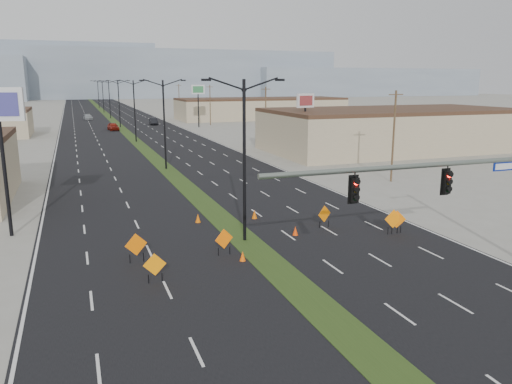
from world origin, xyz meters
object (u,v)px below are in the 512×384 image
object	(u,v)px
construction_sign_5	(397,220)
cone_3	(198,218)
streetlight_3	(119,102)
construction_sign_1	(155,266)
pole_sign_east_far	(198,93)
streetlight_4	(109,98)
streetlight_6	(98,93)
construction_sign_0	(136,246)
construction_sign_4	(393,220)
streetlight_1	(164,122)
pole_sign_east_near	(305,106)
car_mid	(153,121)
construction_sign_2	(224,240)
cone_0	(243,256)
streetlight_5	(103,95)
construction_sign_3	(324,215)
signal_mast	(477,188)
cone_1	(254,214)
car_far	(88,117)
streetlight_0	(244,156)
cone_2	(295,231)
streetlight_2	(135,109)

from	to	relation	value
construction_sign_5	cone_3	bearing A→B (deg)	172.76
streetlight_3	construction_sign_5	bearing A→B (deg)	-83.42
construction_sign_1	pole_sign_east_far	xyz separation A→B (m)	(22.57, 83.47, 6.49)
streetlight_4	streetlight_6	bearing A→B (deg)	90.00
construction_sign_0	construction_sign_4	distance (m)	16.55
streetlight_1	pole_sign_east_near	xyz separation A→B (m)	(18.92, 2.93, 1.29)
construction_sign_0	car_mid	bearing A→B (deg)	67.31
car_mid	construction_sign_0	bearing A→B (deg)	-96.89
pole_sign_east_near	construction_sign_4	bearing A→B (deg)	-121.39
construction_sign_2	cone_0	world-z (taller)	construction_sign_2
streetlight_4	cone_3	world-z (taller)	streetlight_4
streetlight_3	construction_sign_4	distance (m)	86.70
streetlight_5	construction_sign_3	bearing A→B (deg)	-87.50
construction_sign_0	construction_sign_3	size ratio (longest dim) A/B	1.09
signal_mast	streetlight_6	world-z (taller)	streetlight_6
construction_sign_3	construction_sign_4	distance (m)	4.58
cone_1	construction_sign_4	bearing A→B (deg)	-42.39
streetlight_5	streetlight_6	world-z (taller)	same
construction_sign_1	construction_sign_3	bearing A→B (deg)	25.94
construction_sign_0	car_far	bearing A→B (deg)	76.07
streetlight_1	streetlight_5	distance (m)	112.00
signal_mast	car_far	world-z (taller)	signal_mast
streetlight_5	streetlight_4	bearing A→B (deg)	-90.00
car_mid	construction_sign_1	world-z (taller)	construction_sign_1
streetlight_0	cone_2	distance (m)	6.18
cone_2	streetlight_4	bearing A→B (deg)	91.77
streetlight_3	streetlight_5	world-z (taller)	same
construction_sign_3	cone_0	size ratio (longest dim) A/B	2.70
construction_sign_0	streetlight_3	bearing A→B (deg)	72.00
streetlight_3	cone_2	world-z (taller)	streetlight_3
streetlight_0	construction_sign_3	world-z (taller)	streetlight_0
streetlight_3	streetlight_6	size ratio (longest dim) A/B	1.00
streetlight_6	cone_0	world-z (taller)	streetlight_6
streetlight_2	streetlight_5	distance (m)	84.00
streetlight_5	pole_sign_east_far	xyz separation A→B (m)	(16.18, -61.40, 1.98)
streetlight_3	car_mid	xyz separation A→B (m)	(7.86, 4.48, -4.66)
streetlight_2	streetlight_6	distance (m)	112.00
streetlight_3	cone_2	size ratio (longest dim) A/B	16.67
car_far	construction_sign_3	world-z (taller)	construction_sign_3
car_far	pole_sign_east_near	xyz separation A→B (m)	(24.78, -78.59, 6.01)
construction_sign_4	streetlight_1	bearing A→B (deg)	113.18
construction_sign_4	cone_0	xyz separation A→B (m)	(-10.93, -1.41, -0.69)
streetlight_0	construction_sign_0	bearing A→B (deg)	-166.41
car_far	cone_1	size ratio (longest dim) A/B	7.30
construction_sign_1	construction_sign_5	size ratio (longest dim) A/B	0.98
construction_sign_1	streetlight_6	bearing A→B (deg)	89.22
streetlight_5	cone_2	xyz separation A→B (m)	(3.46, -140.11, -5.12)
streetlight_3	construction_sign_3	world-z (taller)	streetlight_3
construction_sign_5	streetlight_6	bearing A→B (deg)	117.15
streetlight_0	streetlight_4	distance (m)	112.00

